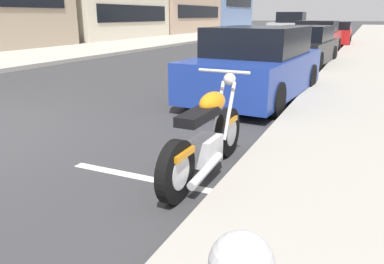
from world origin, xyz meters
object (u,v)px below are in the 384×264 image
at_px(parked_motorcycle, 207,138).
at_px(parked_car_at_intersection, 317,38).
at_px(parked_car_second_in_row, 257,65).
at_px(crossing_truck, 300,26).
at_px(parked_car_across_street, 335,33).
at_px(parked_car_behind_motorcycle, 303,47).

relative_size(parked_motorcycle, parked_car_at_intersection, 0.48).
bearing_deg(parked_car_second_in_row, crossing_truck, 11.00).
distance_m(parked_car_second_in_row, parked_car_across_street, 16.98).
relative_size(parked_car_across_street, crossing_truck, 0.91).
bearing_deg(parked_motorcycle, crossing_truck, 8.29).
xyz_separation_m(parked_car_across_street, crossing_truck, (5.69, 2.98, 0.24)).
xyz_separation_m(parked_car_second_in_row, parked_car_behind_motorcycle, (6.06, -0.02, -0.05)).
height_order(parked_car_second_in_row, parked_car_across_street, parked_car_second_in_row).
height_order(parked_car_at_intersection, crossing_truck, crossing_truck).
xyz_separation_m(parked_car_second_in_row, parked_car_at_intersection, (11.37, 0.18, -0.01)).
distance_m(parked_car_behind_motorcycle, crossing_truck, 16.85).
bearing_deg(parked_car_behind_motorcycle, parked_car_at_intersection, 5.92).
bearing_deg(parked_car_across_street, crossing_truck, 26.24).
relative_size(parked_motorcycle, parked_car_behind_motorcycle, 0.45).
bearing_deg(parked_car_at_intersection, parked_car_behind_motorcycle, -175.33).
relative_size(parked_car_behind_motorcycle, crossing_truck, 0.86).
xyz_separation_m(parked_car_behind_motorcycle, crossing_truck, (16.61, 2.81, 0.25)).
distance_m(parked_car_second_in_row, crossing_truck, 22.84).
bearing_deg(parked_car_second_in_row, parked_car_at_intersection, 4.91).
relative_size(parked_car_second_in_row, parked_car_behind_motorcycle, 0.97).
xyz_separation_m(parked_car_second_in_row, parked_car_across_street, (16.98, -0.19, -0.04)).
distance_m(parked_car_behind_motorcycle, parked_car_across_street, 10.92).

